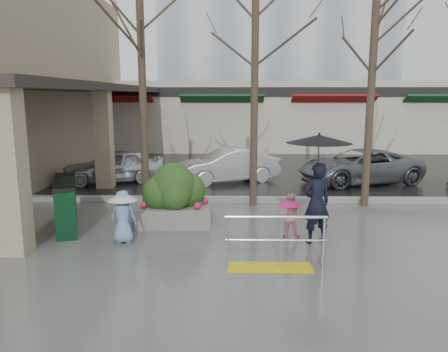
{
  "coord_description": "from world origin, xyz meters",
  "views": [
    {
      "loc": [
        0.58,
        -9.06,
        3.24
      ],
      "look_at": [
        0.38,
        1.34,
        1.3
      ],
      "focal_mm": 35.0,
      "sensor_mm": 36.0,
      "label": 1
    }
  ],
  "objects_px": {
    "handrail": "(273,249)",
    "planter": "(174,196)",
    "tree_mideast": "(374,35)",
    "child_pink": "(290,212)",
    "car_a": "(114,166)",
    "woman": "(318,177)",
    "car_b": "(228,166)",
    "child_blue": "(123,212)",
    "car_c": "(359,166)",
    "tree_west": "(140,28)",
    "news_boxes": "(66,204)",
    "tree_midwest": "(255,22)"
  },
  "relations": [
    {
      "from": "handrail",
      "to": "planter",
      "type": "bearing_deg",
      "value": 129.69
    },
    {
      "from": "tree_mideast",
      "to": "child_pink",
      "type": "bearing_deg",
      "value": -131.32
    },
    {
      "from": "car_a",
      "to": "woman",
      "type": "bearing_deg",
      "value": 25.85
    },
    {
      "from": "handrail",
      "to": "car_b",
      "type": "xyz_separation_m",
      "value": [
        -0.97,
        8.29,
        0.25
      ]
    },
    {
      "from": "car_a",
      "to": "car_b",
      "type": "height_order",
      "value": "same"
    },
    {
      "from": "tree_mideast",
      "to": "child_blue",
      "type": "bearing_deg",
      "value": -151.8
    },
    {
      "from": "tree_mideast",
      "to": "car_c",
      "type": "relative_size",
      "value": 1.43
    },
    {
      "from": "tree_mideast",
      "to": "child_pink",
      "type": "height_order",
      "value": "tree_mideast"
    },
    {
      "from": "woman",
      "to": "planter",
      "type": "relative_size",
      "value": 1.31
    },
    {
      "from": "child_pink",
      "to": "planter",
      "type": "bearing_deg",
      "value": -6.67
    },
    {
      "from": "tree_mideast",
      "to": "child_pink",
      "type": "distance_m",
      "value": 5.82
    },
    {
      "from": "planter",
      "to": "handrail",
      "type": "bearing_deg",
      "value": -50.31
    },
    {
      "from": "planter",
      "to": "car_b",
      "type": "bearing_deg",
      "value": 77.33
    },
    {
      "from": "tree_west",
      "to": "tree_mideast",
      "type": "distance_m",
      "value": 6.5
    },
    {
      "from": "news_boxes",
      "to": "car_b",
      "type": "height_order",
      "value": "car_b"
    },
    {
      "from": "car_a",
      "to": "handrail",
      "type": "bearing_deg",
      "value": 15.14
    },
    {
      "from": "child_pink",
      "to": "car_a",
      "type": "relative_size",
      "value": 0.28
    },
    {
      "from": "news_boxes",
      "to": "tree_mideast",
      "type": "bearing_deg",
      "value": -3.46
    },
    {
      "from": "car_a",
      "to": "car_b",
      "type": "xyz_separation_m",
      "value": [
        4.26,
        0.15,
        0.0
      ]
    },
    {
      "from": "tree_mideast",
      "to": "car_a",
      "type": "xyz_separation_m",
      "value": [
        -8.37,
        3.35,
        -4.23
      ]
    },
    {
      "from": "news_boxes",
      "to": "child_blue",
      "type": "bearing_deg",
      "value": -51.89
    },
    {
      "from": "child_pink",
      "to": "news_boxes",
      "type": "relative_size",
      "value": 0.47
    },
    {
      "from": "car_b",
      "to": "car_c",
      "type": "relative_size",
      "value": 0.84
    },
    {
      "from": "tree_midwest",
      "to": "child_blue",
      "type": "relative_size",
      "value": 5.9
    },
    {
      "from": "child_blue",
      "to": "tree_midwest",
      "type": "bearing_deg",
      "value": -127.18
    },
    {
      "from": "news_boxes",
      "to": "car_c",
      "type": "distance_m",
      "value": 10.49
    },
    {
      "from": "child_pink",
      "to": "car_a",
      "type": "height_order",
      "value": "car_a"
    },
    {
      "from": "tree_mideast",
      "to": "planter",
      "type": "relative_size",
      "value": 3.48
    },
    {
      "from": "child_blue",
      "to": "car_c",
      "type": "bearing_deg",
      "value": -131.82
    },
    {
      "from": "tree_west",
      "to": "child_pink",
      "type": "distance_m",
      "value": 6.65
    },
    {
      "from": "child_pink",
      "to": "child_blue",
      "type": "bearing_deg",
      "value": 17.02
    },
    {
      "from": "planter",
      "to": "tree_midwest",
      "type": "bearing_deg",
      "value": 45.68
    },
    {
      "from": "tree_west",
      "to": "woman",
      "type": "height_order",
      "value": "tree_west"
    },
    {
      "from": "tree_midwest",
      "to": "tree_west",
      "type": "bearing_deg",
      "value": -180.0
    },
    {
      "from": "tree_west",
      "to": "news_boxes",
      "type": "distance_m",
      "value": 5.28
    },
    {
      "from": "child_blue",
      "to": "woman",
      "type": "bearing_deg",
      "value": -174.3
    },
    {
      "from": "news_boxes",
      "to": "car_a",
      "type": "xyz_separation_m",
      "value": [
        -0.37,
        5.71,
        0.02
      ]
    },
    {
      "from": "child_pink",
      "to": "woman",
      "type": "bearing_deg",
      "value": 157.52
    },
    {
      "from": "tree_west",
      "to": "woman",
      "type": "distance_m",
      "value": 6.6
    },
    {
      "from": "news_boxes",
      "to": "car_c",
      "type": "height_order",
      "value": "car_c"
    },
    {
      "from": "planter",
      "to": "news_boxes",
      "type": "height_order",
      "value": "planter"
    },
    {
      "from": "tree_west",
      "to": "tree_mideast",
      "type": "xyz_separation_m",
      "value": [
        6.5,
        0.0,
        -0.22
      ]
    },
    {
      "from": "woman",
      "to": "car_c",
      "type": "relative_size",
      "value": 0.54
    },
    {
      "from": "child_blue",
      "to": "car_a",
      "type": "distance_m",
      "value": 7.04
    },
    {
      "from": "tree_west",
      "to": "car_a",
      "type": "relative_size",
      "value": 1.84
    },
    {
      "from": "handrail",
      "to": "woman",
      "type": "bearing_deg",
      "value": 54.23
    },
    {
      "from": "planter",
      "to": "car_b",
      "type": "xyz_separation_m",
      "value": [
        1.26,
        5.61,
        -0.13
      ]
    },
    {
      "from": "tree_midwest",
      "to": "child_blue",
      "type": "bearing_deg",
      "value": -131.77
    },
    {
      "from": "handrail",
      "to": "tree_midwest",
      "type": "xyz_separation_m",
      "value": [
        -0.16,
        4.8,
        4.86
      ]
    },
    {
      "from": "car_b",
      "to": "woman",
      "type": "bearing_deg",
      "value": -5.41
    }
  ]
}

